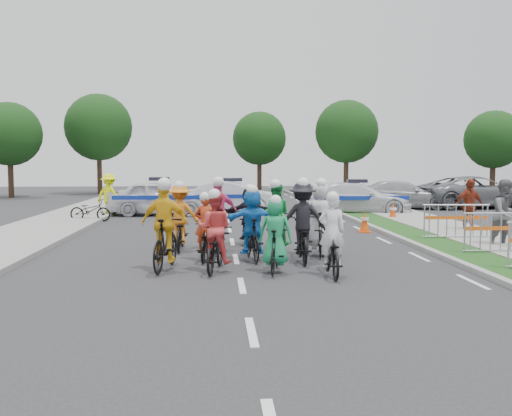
{
  "coord_description": "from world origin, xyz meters",
  "views": [
    {
      "loc": [
        -0.5,
        -10.83,
        2.39
      ],
      "look_at": [
        0.64,
        4.95,
        1.1
      ],
      "focal_mm": 40.0,
      "sensor_mm": 36.0,
      "label": 1
    }
  ],
  "objects": [
    {
      "name": "ground",
      "position": [
        0.0,
        0.0,
        0.0
      ],
      "size": [
        90.0,
        90.0,
        0.0
      ],
      "primitive_type": "plane",
      "color": "#28282B",
      "rests_on": "ground"
    },
    {
      "name": "curb_right",
      "position": [
        5.1,
        5.0,
        0.06
      ],
      "size": [
        0.2,
        60.0,
        0.12
      ],
      "primitive_type": "cube",
      "color": "gray",
      "rests_on": "ground"
    },
    {
      "name": "grass_strip",
      "position": [
        5.8,
        5.0,
        0.06
      ],
      "size": [
        1.2,
        60.0,
        0.11
      ],
      "primitive_type": "cube",
      "color": "#154116",
      "rests_on": "ground"
    },
    {
      "name": "sidewalk_right",
      "position": [
        7.6,
        5.0,
        0.07
      ],
      "size": [
        2.4,
        60.0,
        0.13
      ],
      "primitive_type": "cube",
      "color": "gray",
      "rests_on": "ground"
    },
    {
      "name": "rider_0",
      "position": [
        1.93,
        0.87,
        0.59
      ],
      "size": [
        0.71,
        1.78,
        1.78
      ],
      "rotation": [
        0.0,
        0.0,
        3.09
      ],
      "color": "black",
      "rests_on": "ground"
    },
    {
      "name": "rider_1",
      "position": [
        0.78,
        1.24,
        0.66
      ],
      "size": [
        0.78,
        1.66,
        1.69
      ],
      "rotation": [
        0.0,
        0.0,
        2.95
      ],
      "color": "black",
      "rests_on": "ground"
    },
    {
      "name": "rider_2",
      "position": [
        -0.52,
        1.5,
        0.68
      ],
      "size": [
        0.92,
        1.86,
        1.81
      ],
      "rotation": [
        0.0,
        0.0,
        2.97
      ],
      "color": "black",
      "rests_on": "ground"
    },
    {
      "name": "rider_3",
      "position": [
        -1.6,
        1.7,
        0.78
      ],
      "size": [
        1.09,
        2.02,
        2.05
      ],
      "rotation": [
        0.0,
        0.0,
        2.97
      ],
      "color": "black",
      "rests_on": "ground"
    },
    {
      "name": "rider_4",
      "position": [
        1.58,
        2.62,
        0.78
      ],
      "size": [
        1.16,
        2.03,
        2.02
      ],
      "rotation": [
        0.0,
        0.0,
        3.07
      ],
      "color": "black",
      "rests_on": "ground"
    },
    {
      "name": "rider_5",
      "position": [
        0.39,
        2.81,
        0.78
      ],
      "size": [
        1.51,
        1.79,
        1.84
      ],
      "rotation": [
        0.0,
        0.0,
        3.25
      ],
      "color": "black",
      "rests_on": "ground"
    },
    {
      "name": "rider_6",
      "position": [
        -0.75,
        2.94,
        0.56
      ],
      "size": [
        0.72,
        1.68,
        1.67
      ],
      "rotation": [
        0.0,
        0.0,
        3.05
      ],
      "color": "black",
      "rests_on": "ground"
    },
    {
      "name": "rider_7",
      "position": [
        2.16,
        3.39,
        0.77
      ],
      "size": [
        0.91,
        1.95,
        1.98
      ],
      "rotation": [
        0.0,
        0.0,
        2.98
      ],
      "color": "black",
      "rests_on": "ground"
    },
    {
      "name": "rider_8",
      "position": [
        1.08,
        4.14,
        0.71
      ],
      "size": [
        0.92,
        1.97,
        1.93
      ],
      "rotation": [
        0.0,
        0.0,
        3.0
      ],
      "color": "black",
      "rests_on": "ground"
    },
    {
      "name": "rider_9",
      "position": [
        -0.41,
        4.57,
        0.76
      ],
      "size": [
        1.05,
        1.95,
        1.99
      ],
      "rotation": [
        0.0,
        0.0,
        3.27
      ],
      "color": "black",
      "rests_on": "ground"
    },
    {
      "name": "rider_10",
      "position": [
        -1.46,
        4.58,
        0.73
      ],
      "size": [
        1.05,
        1.85,
        1.88
      ],
      "rotation": [
        0.0,
        0.0,
        3.12
      ],
      "color": "black",
      "rests_on": "ground"
    },
    {
      "name": "rider_11",
      "position": [
        0.47,
        5.32,
        0.75
      ],
      "size": [
        1.42,
        1.69,
        1.76
      ],
      "rotation": [
        0.0,
        0.0,
        3.19
      ],
      "color": "black",
      "rests_on": "ground"
    },
    {
      "name": "police_car_0",
      "position": [
        -2.97,
        14.74,
        0.77
      ],
      "size": [
        4.65,
        2.15,
        1.54
      ],
      "primitive_type": "imported",
      "rotation": [
        0.0,
        0.0,
        1.5
      ],
      "color": "silver",
      "rests_on": "ground"
    },
    {
      "name": "police_car_1",
      "position": [
        0.33,
        16.07,
        0.73
      ],
      "size": [
        4.62,
        2.25,
        1.46
      ],
      "primitive_type": "imported",
      "rotation": [
        0.0,
        0.0,
        1.41
      ],
      "color": "silver",
      "rests_on": "ground"
    },
    {
      "name": "police_car_2",
      "position": [
        6.0,
        14.85,
        0.71
      ],
      "size": [
        5.16,
        2.76,
        1.42
      ],
      "primitive_type": "imported",
      "rotation": [
        0.0,
        0.0,
        1.41
      ],
      "color": "silver",
      "rests_on": "ground"
    },
    {
      "name": "civilian_sedan",
      "position": [
        9.04,
        17.49,
        0.7
      ],
      "size": [
        5.07,
        2.7,
        1.4
      ],
      "primitive_type": "imported",
      "rotation": [
        0.0,
        0.0,
        1.41
      ],
      "color": "#A4A4A9",
      "rests_on": "ground"
    },
    {
      "name": "civilian_suv",
      "position": [
        12.94,
        17.58,
        0.82
      ],
      "size": [
        6.1,
        3.2,
        1.64
      ],
      "primitive_type": "imported",
      "rotation": [
        0.0,
        0.0,
        1.66
      ],
      "color": "slate",
      "rests_on": "ground"
    },
    {
      "name": "spectator_1",
      "position": [
        7.45,
        4.15,
        0.95
      ],
      "size": [
        1.08,
        0.93,
        1.91
      ],
      "primitive_type": "imported",
      "rotation": [
        0.0,
        0.0,
        0.25
      ],
      "color": "#5B595F",
      "rests_on": "ground"
    },
    {
      "name": "spectator_2",
      "position": [
        7.99,
        7.62,
        0.91
      ],
      "size": [
        1.13,
        0.64,
        1.82
      ],
      "primitive_type": "imported",
      "rotation": [
        0.0,
        0.0,
        0.19
      ],
      "color": "maroon",
      "rests_on": "ground"
    },
    {
      "name": "marshal_hiviz",
      "position": [
        -5.14,
        14.54,
        0.93
      ],
      "size": [
        1.39,
        1.15,
        1.86
      ],
      "primitive_type": "imported",
      "rotation": [
        0.0,
        0.0,
        2.68
      ],
      "color": "#F2FF0D",
      "rests_on": "ground"
    },
    {
      "name": "barrier_1",
      "position": [
        6.7,
        2.96,
        0.56
      ],
      "size": [
        2.01,
        0.54,
        1.12
      ],
      "primitive_type": null,
      "rotation": [
        0.0,
        0.0,
        0.02
      ],
      "color": "#A5A8AD",
      "rests_on": "ground"
    },
    {
      "name": "barrier_2",
      "position": [
        6.7,
        5.67,
        0.56
      ],
      "size": [
        2.02,
        0.61,
        1.12
      ],
      "primitive_type": null,
      "rotation": [
        0.0,
        0.0,
        -0.06
      ],
      "color": "#A5A8AD",
      "rests_on": "ground"
    },
    {
      "name": "cone_0",
      "position": [
        4.55,
        8.04,
        0.34
      ],
      "size": [
        0.4,
        0.4,
        0.7
      ],
      "color": "#F24C0C",
      "rests_on": "ground"
    },
    {
      "name": "cone_1",
      "position": [
        6.78,
        12.0,
        0.34
      ],
      "size": [
        0.4,
        0.4,
        0.7
      ],
      "color": "#F24C0C",
      "rests_on": "ground"
    },
    {
      "name": "parked_bike",
      "position": [
        -5.51,
        12.37,
        0.44
      ],
      "size": [
        1.76,
        0.88,
        0.88
      ],
      "primitive_type": "imported",
      "rotation": [
        0.0,
        0.0,
        1.39
      ],
      "color": "black",
      "rests_on": "ground"
    },
    {
      "name": "tree_0",
      "position": [
        -14.0,
        28.0,
        4.19
      ],
      "size": [
        4.2,
        4.2,
        6.3
      ],
      "color": "#382619",
      "rests_on": "ground"
    },
    {
      "name": "tree_1",
      "position": [
        9.0,
        30.0,
        4.54
      ],
      "size": [
        4.55,
        4.55,
        6.82
      ],
      "color": "#382619",
      "rests_on": "ground"
    },
    {
      "name": "tree_2",
      "position": [
        18.0,
        26.0,
        3.83
      ],
      "size": [
        3.85,
        3.85,
        5.77
      ],
      "color": "#382619",
      "rests_on": "ground"
    },
    {
      "name": "tree_3",
      "position": [
        -9.0,
        32.0,
        4.89
      ],
      "size": [
        4.9,
        4.9,
        7.35
      ],
      "color": "#382619",
      "rests_on": "ground"
    },
    {
      "name": "tree_4",
      "position": [
        3.0,
        34.0,
        4.19
      ],
      "size": [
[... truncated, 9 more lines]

